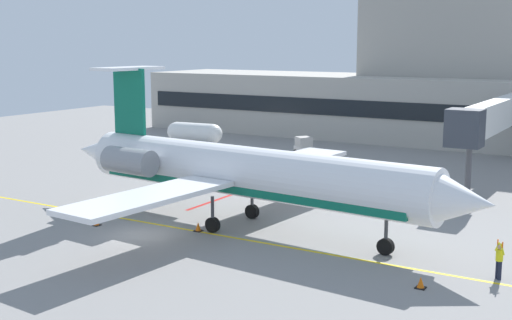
{
  "coord_description": "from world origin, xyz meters",
  "views": [
    {
      "loc": [
        25.28,
        -29.43,
        11.05
      ],
      "look_at": [
        1.32,
        10.37,
        3.0
      ],
      "focal_mm": 47.78,
      "sensor_mm": 36.0,
      "label": 1
    }
  ],
  "objects": [
    {
      "name": "ground",
      "position": [
        -0.0,
        0.0,
        -0.05
      ],
      "size": [
        120.0,
        120.0,
        0.11
      ],
      "color": "gray"
    },
    {
      "name": "terminal_building",
      "position": [
        -0.65,
        47.27,
        6.27
      ],
      "size": [
        59.01,
        14.1,
        18.4
      ],
      "color": "#ADA89E",
      "rests_on": "ground"
    },
    {
      "name": "jet_bridge_west",
      "position": [
        13.51,
        27.87,
        5.11
      ],
      "size": [
        2.4,
        22.75,
        6.49
      ],
      "color": "silver",
      "rests_on": "ground"
    },
    {
      "name": "regional_jet",
      "position": [
        3.86,
        4.42,
        3.41
      ],
      "size": [
        29.76,
        24.37,
        9.43
      ],
      "color": "white",
      "rests_on": "ground"
    },
    {
      "name": "baggage_tug",
      "position": [
        -4.09,
        28.9,
        0.89
      ],
      "size": [
        3.68,
        3.36,
        1.94
      ],
      "color": "silver",
      "rests_on": "ground"
    },
    {
      "name": "pushback_tractor",
      "position": [
        -12.89,
        19.12,
        0.88
      ],
      "size": [
        3.84,
        3.94,
        1.9
      ],
      "color": "#1E4CB2",
      "rests_on": "ground"
    },
    {
      "name": "fuel_tank",
      "position": [
        -18.11,
        29.74,
        1.38
      ],
      "size": [
        6.61,
        2.51,
        2.46
      ],
      "color": "white",
      "rests_on": "ground"
    },
    {
      "name": "marshaller",
      "position": [
        19.24,
        2.82,
        0.95
      ],
      "size": [
        0.61,
        0.69,
        1.89
      ],
      "color": "#191E33",
      "rests_on": "ground"
    },
    {
      "name": "safety_cone_alpha",
      "position": [
        -3.87,
        0.06,
        0.25
      ],
      "size": [
        0.47,
        0.47,
        0.55
      ],
      "color": "orange",
      "rests_on": "ground"
    },
    {
      "name": "safety_cone_bravo",
      "position": [
        2.21,
        2.24,
        0.25
      ],
      "size": [
        0.47,
        0.47,
        0.55
      ],
      "color": "orange",
      "rests_on": "ground"
    },
    {
      "name": "safety_cone_charlie",
      "position": [
        5.26,
        13.71,
        0.25
      ],
      "size": [
        0.47,
        0.47,
        0.55
      ],
      "color": "orange",
      "rests_on": "ground"
    },
    {
      "name": "safety_cone_delta",
      "position": [
        16.47,
        -0.26,
        0.25
      ],
      "size": [
        0.47,
        0.47,
        0.55
      ],
      "color": "orange",
      "rests_on": "ground"
    }
  ]
}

